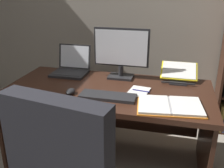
{
  "coord_description": "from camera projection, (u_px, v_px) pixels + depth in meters",
  "views": [
    {
      "loc": [
        0.46,
        -0.77,
        1.51
      ],
      "look_at": [
        0.0,
        1.08,
        0.77
      ],
      "focal_mm": 41.89,
      "sensor_mm": 36.0,
      "label": 1
    }
  ],
  "objects": [
    {
      "name": "pen",
      "position": [
        141.0,
        91.0,
        2.04
      ],
      "size": [
        0.14,
        0.03,
        0.01
      ],
      "primitive_type": "cylinder",
      "rotation": [
        0.0,
        1.57,
        -0.16
      ],
      "color": "navy",
      "rests_on": "notepad"
    },
    {
      "name": "monitor",
      "position": [
        121.0,
        53.0,
        2.28
      ],
      "size": [
        0.49,
        0.16,
        0.44
      ],
      "color": "#232326",
      "rests_on": "desk"
    },
    {
      "name": "reading_stand_with_book",
      "position": [
        179.0,
        73.0,
        2.28
      ],
      "size": [
        0.31,
        0.27,
        0.13
      ],
      "color": "#232326",
      "rests_on": "desk"
    },
    {
      "name": "desk",
      "position": [
        110.0,
        105.0,
        2.26
      ],
      "size": [
        1.66,
        0.82,
        0.71
      ],
      "color": "#381E14",
      "rests_on": "ground"
    },
    {
      "name": "open_binder",
      "position": [
        170.0,
        106.0,
        1.8
      ],
      "size": [
        0.48,
        0.36,
        0.02
      ],
      "rotation": [
        0.0,
        0.0,
        0.13
      ],
      "color": "orange",
      "rests_on": "desk"
    },
    {
      "name": "computer_mouse",
      "position": [
        71.0,
        91.0,
        2.01
      ],
      "size": [
        0.06,
        0.1,
        0.04
      ],
      "primitive_type": "ellipsoid",
      "color": "#232326",
      "rests_on": "desk"
    },
    {
      "name": "laptop",
      "position": [
        71.0,
        68.0,
        2.46
      ],
      "size": [
        0.32,
        0.3,
        0.25
      ],
      "color": "#232326",
      "rests_on": "desk"
    },
    {
      "name": "notepad",
      "position": [
        139.0,
        92.0,
        2.05
      ],
      "size": [
        0.18,
        0.23,
        0.01
      ],
      "primitive_type": "cube",
      "rotation": [
        0.0,
        0.0,
        -0.14
      ],
      "color": "white",
      "rests_on": "desk"
    },
    {
      "name": "keyboard",
      "position": [
        108.0,
        96.0,
        1.95
      ],
      "size": [
        0.42,
        0.15,
        0.02
      ],
      "primitive_type": "cube",
      "color": "#232326",
      "rests_on": "desk"
    }
  ]
}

